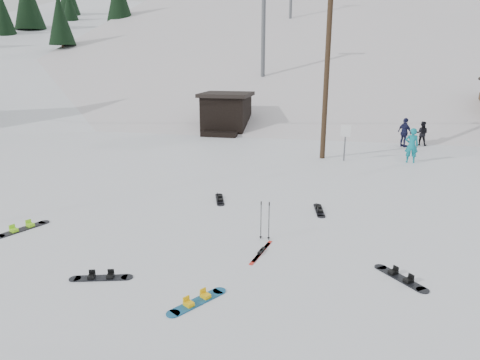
# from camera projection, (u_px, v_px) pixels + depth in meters

# --- Properties ---
(ground) EXTENTS (200.00, 200.00, 0.00)m
(ground) POSITION_uv_depth(u_px,v_px,m) (207.00, 288.00, 9.70)
(ground) COLOR white
(ground) RESTS_ON ground
(ski_slope) EXTENTS (60.00, 85.24, 65.97)m
(ski_slope) POSITION_uv_depth(u_px,v_px,m) (316.00, 176.00, 64.57)
(ski_slope) COLOR silver
(ski_slope) RESTS_ON ground
(ridge_left) EXTENTS (47.54, 95.03, 58.38)m
(ridge_left) POSITION_uv_depth(u_px,v_px,m) (76.00, 168.00, 65.41)
(ridge_left) COLOR white
(ridge_left) RESTS_ON ground
(treeline_left) EXTENTS (20.00, 64.00, 10.00)m
(treeline_left) POSITION_uv_depth(u_px,v_px,m) (44.00, 100.00, 54.48)
(treeline_left) COLOR black
(treeline_left) RESTS_ON ground
(treeline_crest) EXTENTS (50.00, 6.00, 10.00)m
(treeline_crest) POSITION_uv_depth(u_px,v_px,m) (327.00, 84.00, 90.38)
(treeline_crest) COLOR black
(treeline_crest) RESTS_ON ski_slope
(utility_pole) EXTENTS (2.00, 0.26, 9.00)m
(utility_pole) POSITION_uv_depth(u_px,v_px,m) (327.00, 66.00, 21.13)
(utility_pole) COLOR #3A2819
(utility_pole) RESTS_ON ground
(trail_sign) EXTENTS (0.50, 0.09, 1.85)m
(trail_sign) POSITION_uv_depth(u_px,v_px,m) (345.00, 136.00, 21.43)
(trail_sign) COLOR #595B60
(trail_sign) RESTS_ON ground
(lift_hut) EXTENTS (3.40, 4.10, 2.75)m
(lift_hut) POSITION_uv_depth(u_px,v_px,m) (226.00, 113.00, 30.04)
(lift_hut) COLOR black
(lift_hut) RESTS_ON ground
(lift_tower_near) EXTENTS (2.20, 0.36, 8.00)m
(lift_tower_near) POSITION_uv_depth(u_px,v_px,m) (264.00, 24.00, 36.55)
(lift_tower_near) COLOR #595B60
(lift_tower_near) RESTS_ON ski_slope
(hero_snowboard) EXTENTS (0.97, 1.36, 0.11)m
(hero_snowboard) POSITION_uv_depth(u_px,v_px,m) (197.00, 301.00, 9.10)
(hero_snowboard) COLOR #165E91
(hero_snowboard) RESTS_ON ground
(hero_skis) EXTENTS (0.36, 1.57, 0.08)m
(hero_skis) POSITION_uv_depth(u_px,v_px,m) (261.00, 252.00, 11.45)
(hero_skis) COLOR red
(hero_skis) RESTS_ON ground
(ski_poles) EXTENTS (0.31, 0.08, 1.14)m
(ski_poles) POSITION_uv_depth(u_px,v_px,m) (265.00, 220.00, 12.15)
(ski_poles) COLOR black
(ski_poles) RESTS_ON ground
(board_scatter_a) EXTENTS (1.44, 0.62, 0.10)m
(board_scatter_a) POSITION_uv_depth(u_px,v_px,m) (101.00, 277.00, 10.09)
(board_scatter_a) COLOR black
(board_scatter_a) RESTS_ON ground
(board_scatter_b) EXTENTS (0.65, 1.40, 0.10)m
(board_scatter_b) POSITION_uv_depth(u_px,v_px,m) (220.00, 199.00, 15.74)
(board_scatter_b) COLOR black
(board_scatter_b) RESTS_ON ground
(board_scatter_c) EXTENTS (0.86, 1.62, 0.12)m
(board_scatter_c) POSITION_uv_depth(u_px,v_px,m) (22.00, 229.00, 12.98)
(board_scatter_c) COLOR black
(board_scatter_c) RESTS_ON ground
(board_scatter_d) EXTENTS (1.12, 1.24, 0.11)m
(board_scatter_d) POSITION_uv_depth(u_px,v_px,m) (400.00, 278.00, 10.09)
(board_scatter_d) COLOR black
(board_scatter_d) RESTS_ON ground
(board_scatter_f) EXTENTS (0.46, 1.42, 0.10)m
(board_scatter_f) POSITION_uv_depth(u_px,v_px,m) (319.00, 210.00, 14.59)
(board_scatter_f) COLOR black
(board_scatter_f) RESTS_ON ground
(skier_teal) EXTENTS (0.65, 0.45, 1.74)m
(skier_teal) POSITION_uv_depth(u_px,v_px,m) (412.00, 145.00, 21.19)
(skier_teal) COLOR #0E7E8C
(skier_teal) RESTS_ON ground
(skier_dark) EXTENTS (0.82, 0.72, 1.44)m
(skier_dark) POSITION_uv_depth(u_px,v_px,m) (422.00, 133.00, 25.54)
(skier_dark) COLOR black
(skier_dark) RESTS_ON ground
(skier_navy) EXTENTS (0.93, 1.05, 1.71)m
(skier_navy) POSITION_uv_depth(u_px,v_px,m) (405.00, 132.00, 25.04)
(skier_navy) COLOR #181A3D
(skier_navy) RESTS_ON ground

